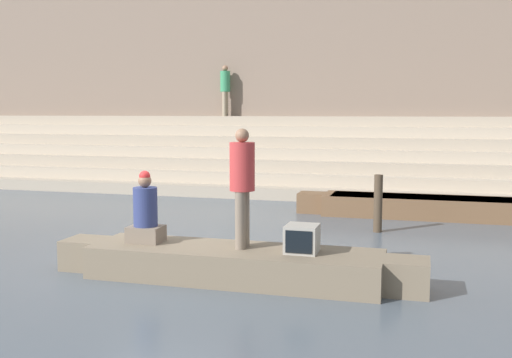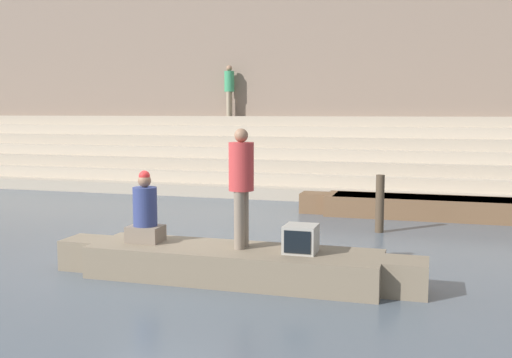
{
  "view_description": "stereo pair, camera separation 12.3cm",
  "coord_description": "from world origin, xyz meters",
  "px_view_note": "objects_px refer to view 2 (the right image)",
  "views": [
    {
      "loc": [
        4.2,
        -9.01,
        2.49
      ],
      "look_at": [
        1.54,
        0.44,
        1.37
      ],
      "focal_mm": 42.0,
      "sensor_mm": 36.0,
      "label": 1
    },
    {
      "loc": [
        4.32,
        -8.97,
        2.49
      ],
      "look_at": [
        1.54,
        0.44,
        1.37
      ],
      "focal_mm": 42.0,
      "sensor_mm": 36.0,
      "label": 2
    }
  ],
  "objects_px": {
    "mooring_post": "(380,204)",
    "person_on_steps": "(229,87)",
    "moored_boat_shore": "(425,207)",
    "person_standing": "(241,180)",
    "person_rowing": "(145,214)",
    "tv_set": "(301,239)",
    "rowboat_main": "(233,263)"
  },
  "relations": [
    {
      "from": "person_standing",
      "to": "mooring_post",
      "type": "relative_size",
      "value": 1.48
    },
    {
      "from": "person_rowing",
      "to": "tv_set",
      "type": "bearing_deg",
      "value": 2.5
    },
    {
      "from": "rowboat_main",
      "to": "mooring_post",
      "type": "height_order",
      "value": "mooring_post"
    },
    {
      "from": "rowboat_main",
      "to": "tv_set",
      "type": "bearing_deg",
      "value": 1.49
    },
    {
      "from": "tv_set",
      "to": "person_standing",
      "type": "bearing_deg",
      "value": 168.54
    },
    {
      "from": "person_standing",
      "to": "moored_boat_shore",
      "type": "relative_size",
      "value": 0.3
    },
    {
      "from": "person_rowing",
      "to": "mooring_post",
      "type": "distance_m",
      "value": 5.25
    },
    {
      "from": "person_standing",
      "to": "person_on_steps",
      "type": "xyz_separation_m",
      "value": [
        -4.21,
        11.73,
        1.85
      ]
    },
    {
      "from": "moored_boat_shore",
      "to": "person_on_steps",
      "type": "relative_size",
      "value": 3.36
    },
    {
      "from": "rowboat_main",
      "to": "person_standing",
      "type": "distance_m",
      "value": 1.24
    },
    {
      "from": "rowboat_main",
      "to": "person_on_steps",
      "type": "height_order",
      "value": "person_on_steps"
    },
    {
      "from": "person_standing",
      "to": "tv_set",
      "type": "relative_size",
      "value": 3.71
    },
    {
      "from": "person_standing",
      "to": "person_rowing",
      "type": "height_order",
      "value": "person_standing"
    },
    {
      "from": "moored_boat_shore",
      "to": "mooring_post",
      "type": "relative_size",
      "value": 4.97
    },
    {
      "from": "rowboat_main",
      "to": "person_rowing",
      "type": "bearing_deg",
      "value": 178.67
    },
    {
      "from": "person_standing",
      "to": "person_on_steps",
      "type": "bearing_deg",
      "value": 94.89
    },
    {
      "from": "tv_set",
      "to": "moored_boat_shore",
      "type": "xyz_separation_m",
      "value": [
        1.65,
        6.22,
        -0.42
      ]
    },
    {
      "from": "person_on_steps",
      "to": "mooring_post",
      "type": "bearing_deg",
      "value": -97.03
    },
    {
      "from": "moored_boat_shore",
      "to": "person_on_steps",
      "type": "xyz_separation_m",
      "value": [
        -6.78,
        5.58,
        3.08
      ]
    },
    {
      "from": "tv_set",
      "to": "person_on_steps",
      "type": "height_order",
      "value": "person_on_steps"
    },
    {
      "from": "person_standing",
      "to": "person_on_steps",
      "type": "relative_size",
      "value": 1.0
    },
    {
      "from": "mooring_post",
      "to": "moored_boat_shore",
      "type": "bearing_deg",
      "value": 66.83
    },
    {
      "from": "person_standing",
      "to": "mooring_post",
      "type": "xyz_separation_m",
      "value": [
        1.68,
        4.08,
        -0.89
      ]
    },
    {
      "from": "tv_set",
      "to": "person_on_steps",
      "type": "xyz_separation_m",
      "value": [
        -5.13,
        11.8,
        2.67
      ]
    },
    {
      "from": "moored_boat_shore",
      "to": "mooring_post",
      "type": "height_order",
      "value": "mooring_post"
    },
    {
      "from": "person_standing",
      "to": "tv_set",
      "type": "xyz_separation_m",
      "value": [
        0.91,
        -0.07,
        -0.81
      ]
    },
    {
      "from": "tv_set",
      "to": "person_on_steps",
      "type": "distance_m",
      "value": 13.14
    },
    {
      "from": "mooring_post",
      "to": "person_on_steps",
      "type": "xyz_separation_m",
      "value": [
        -5.89,
        7.65,
        2.74
      ]
    },
    {
      "from": "mooring_post",
      "to": "person_on_steps",
      "type": "distance_m",
      "value": 10.04
    },
    {
      "from": "moored_boat_shore",
      "to": "person_standing",
      "type": "bearing_deg",
      "value": -112.48
    },
    {
      "from": "moored_boat_shore",
      "to": "mooring_post",
      "type": "xyz_separation_m",
      "value": [
        -0.88,
        -2.07,
        0.34
      ]
    },
    {
      "from": "person_rowing",
      "to": "mooring_post",
      "type": "bearing_deg",
      "value": 55.05
    }
  ]
}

